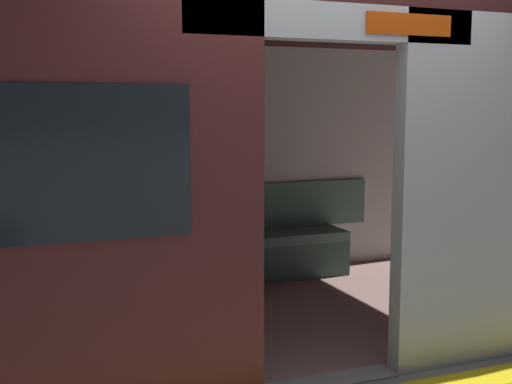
# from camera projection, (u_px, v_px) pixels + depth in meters

# --- Properties ---
(ground_plane) EXTENTS (60.00, 60.00, 0.00)m
(ground_plane) POSITION_uv_depth(u_px,v_px,m) (327.00, 382.00, 3.94)
(ground_plane) COLOR gray
(train_car) EXTENTS (6.40, 2.80, 2.31)m
(train_car) POSITION_uv_depth(u_px,v_px,m) (246.00, 120.00, 4.84)
(train_car) COLOR #ADAFB5
(train_car) RESTS_ON ground_plane
(bench_seat) EXTENTS (2.73, 0.44, 0.43)m
(bench_seat) POSITION_uv_depth(u_px,v_px,m) (210.00, 250.00, 6.00)
(bench_seat) COLOR #4C7566
(bench_seat) RESTS_ON ground_plane
(person_seated) EXTENTS (0.55, 0.70, 1.16)m
(person_seated) POSITION_uv_depth(u_px,v_px,m) (226.00, 215.00, 5.96)
(person_seated) COLOR #CC5933
(person_seated) RESTS_ON ground_plane
(handbag) EXTENTS (0.26, 0.15, 0.17)m
(handbag) POSITION_uv_depth(u_px,v_px,m) (182.00, 231.00, 5.92)
(handbag) COLOR maroon
(handbag) RESTS_ON bench_seat
(book) EXTENTS (0.21, 0.26, 0.03)m
(book) POSITION_uv_depth(u_px,v_px,m) (257.00, 233.00, 6.20)
(book) COLOR #33723F
(book) RESTS_ON bench_seat
(grab_pole_door) EXTENTS (0.04, 0.04, 2.17)m
(grab_pole_door) POSITION_uv_depth(u_px,v_px,m) (243.00, 196.00, 4.03)
(grab_pole_door) COLOR silver
(grab_pole_door) RESTS_ON ground_plane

